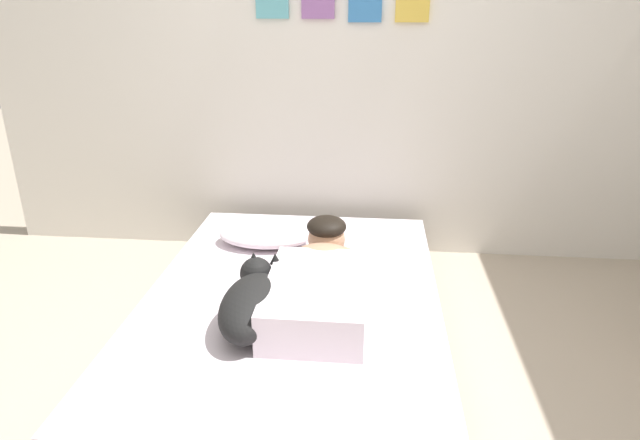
% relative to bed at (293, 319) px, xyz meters
% --- Properties ---
extents(ground_plane, '(12.93, 12.93, 0.00)m').
position_rel_bed_xyz_m(ground_plane, '(0.14, -0.53, -0.14)').
color(ground_plane, tan).
extents(back_wall, '(4.47, 0.12, 2.50)m').
position_rel_bed_xyz_m(back_wall, '(0.14, 1.19, 1.11)').
color(back_wall, silver).
rests_on(back_wall, ground).
extents(bed, '(1.40, 2.05, 0.28)m').
position_rel_bed_xyz_m(bed, '(0.00, 0.00, 0.00)').
color(bed, '#4C4742').
rests_on(bed, ground).
extents(pillow, '(0.52, 0.32, 0.11)m').
position_rel_bed_xyz_m(pillow, '(-0.23, 0.54, 0.20)').
color(pillow, silver).
rests_on(pillow, bed).
extents(person_lying, '(0.43, 0.92, 0.27)m').
position_rel_bed_xyz_m(person_lying, '(0.13, -0.06, 0.25)').
color(person_lying, silver).
rests_on(person_lying, bed).
extents(dog, '(0.26, 0.57, 0.21)m').
position_rel_bed_xyz_m(dog, '(-0.13, -0.28, 0.25)').
color(dog, black).
rests_on(dog, bed).
extents(coffee_cup, '(0.12, 0.09, 0.07)m').
position_rel_bed_xyz_m(coffee_cup, '(0.22, 0.32, 0.18)').
color(coffee_cup, white).
rests_on(coffee_cup, bed).
extents(cell_phone, '(0.07, 0.14, 0.01)m').
position_rel_bed_xyz_m(cell_phone, '(0.08, -0.06, 0.15)').
color(cell_phone, black).
rests_on(cell_phone, bed).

